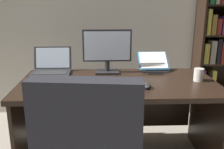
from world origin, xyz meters
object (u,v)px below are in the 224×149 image
keyboard (109,87)px  pen (83,80)px  desk (117,101)px  laptop (51,68)px  reading_stand_with_book (154,63)px  computer_mouse (147,86)px  monitor (107,52)px  notepad (81,81)px  coffee_mug (199,75)px  open_binder (57,90)px

keyboard → pen: size_ratio=3.00×
pen → desk: bearing=14.4°
laptop → keyboard: size_ratio=0.84×
keyboard → reading_stand_with_book: reading_stand_with_book is taller
computer_mouse → monitor: bearing=123.3°
keyboard → notepad: (-0.23, 0.18, -0.01)m
computer_mouse → coffee_mug: (0.47, 0.17, 0.03)m
reading_stand_with_book → pen: size_ratio=2.02×
desk → coffee_mug: 0.74m
monitor → keyboard: size_ratio=1.07×
keyboard → coffee_mug: bearing=12.4°
laptop → coffee_mug: bearing=-12.7°
laptop → pen: 0.42m
coffee_mug → keyboard: bearing=-167.6°
computer_mouse → open_binder: computer_mouse is taller
keyboard → open_binder: (-0.39, -0.05, -0.00)m
monitor → coffee_mug: monitor is taller
desk → computer_mouse: (0.21, -0.26, 0.22)m
laptop → open_binder: (0.14, -0.51, -0.04)m
monitor → open_binder: (-0.39, -0.51, -0.19)m
pen → monitor: bearing=52.7°
monitor → pen: size_ratio=3.22×
computer_mouse → pen: computer_mouse is taller
reading_stand_with_book → laptop: bearing=-177.0°
laptop → keyboard: laptop is taller
reading_stand_with_book → coffee_mug: reading_stand_with_book is taller
desk → pen: 0.38m
monitor → laptop: bearing=179.7°
notepad → coffee_mug: 1.00m
computer_mouse → coffee_mug: bearing=19.9°
reading_stand_with_book → desk: bearing=-145.2°
pen → coffee_mug: coffee_mug is taller
keyboard → desk: bearing=71.7°
desk → keyboard: size_ratio=3.95×
pen → reading_stand_with_book: bearing=26.5°
pen → notepad: bearing=180.0°
pen → coffee_mug: bearing=-0.7°
open_binder → notepad: 0.28m
keyboard → pen: (-0.21, 0.18, 0.00)m
notepad → pen: pen is taller
open_binder → pen: bearing=46.4°
keyboard → coffee_mug: coffee_mug is taller
laptop → notepad: 0.41m
open_binder → computer_mouse: bearing=-1.9°
reading_stand_with_book → notepad: 0.76m
laptop → reading_stand_with_book: size_ratio=1.25×
keyboard → reading_stand_with_book: bearing=48.7°
pen → coffee_mug: 0.98m
desk → reading_stand_with_book: 0.53m
desk → laptop: bearing=161.6°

